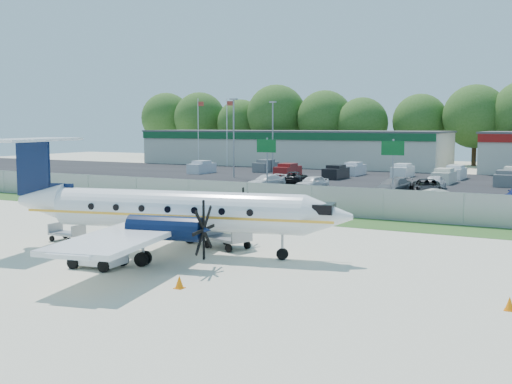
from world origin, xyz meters
The scene contains 29 objects.
ground centered at (0.00, 0.00, 0.00)m, with size 170.00×170.00×0.00m, color beige.
grass_verge centered at (0.00, 12.00, 0.01)m, with size 170.00×4.00×0.02m, color #2D561E.
access_road centered at (0.00, 19.00, 0.01)m, with size 170.00×8.00×0.02m, color black.
parking_lot centered at (0.00, 40.00, 0.01)m, with size 170.00×32.00×0.02m, color black.
perimeter_fence centered at (0.00, 14.00, 1.00)m, with size 120.00×0.06×1.99m.
building_west centered at (-24.00, 61.98, 2.63)m, with size 46.40×12.40×5.24m.
sign_left centered at (-8.00, 22.91, 3.61)m, with size 1.80×0.26×5.00m.
sign_mid centered at (3.00, 22.91, 3.61)m, with size 1.80×0.26×5.00m.
flagpole_west centered at (-35.92, 55.00, 5.64)m, with size 1.06×0.12×10.00m.
flagpole_east centered at (-30.92, 55.00, 5.64)m, with size 1.06×0.12×10.00m.
light_pole_nw centered at (-20.00, 38.00, 5.23)m, with size 0.90×0.35×9.09m.
light_pole_sw centered at (-20.00, 48.00, 5.23)m, with size 0.90×0.35×9.09m.
tree_line centered at (0.00, 74.00, 0.00)m, with size 112.00×6.00×14.00m, color #295017, non-canonical shape.
aircraft centered at (-0.68, -1.30, 2.09)m, with size 17.75×17.39×5.42m.
pushback_tug centered at (-1.58, -5.24, 0.57)m, with size 2.30×1.74×1.19m.
baggage_cart_near centered at (1.06, 0.99, 0.55)m, with size 2.55×1.96×1.18m.
baggage_cart_far centered at (-7.44, -1.21, 0.42)m, with size 1.74×1.06×0.91m.
cone_nose centered at (14.71, -3.78, 0.22)m, with size 0.33×0.33×0.47m.
cone_port_wing centered at (3.44, -6.54, 0.24)m, with size 0.35×0.35×0.50m.
cone_starboard_wing centered at (-6.02, 13.84, 0.27)m, with size 0.41×0.41×0.58m.
road_car_west centered at (-20.13, 17.60, 0.00)m, with size 1.55×4.44×1.46m, color maroon.
road_car_mid centered at (6.18, 20.97, 0.00)m, with size 1.52×4.35×1.43m, color beige.
parked_car_a centered at (-11.29, 29.21, 0.00)m, with size 1.79×4.40×1.28m, color silver.
parked_car_b centered at (-6.60, 29.62, 0.00)m, with size 1.59×3.95×1.35m, color silver.
parked_car_c centered at (1.36, 28.91, 0.00)m, with size 2.02×4.97×1.44m, color #595B5E.
parked_car_d centered at (4.20, 29.40, 0.00)m, with size 2.41×5.24×1.46m, color black.
parked_car_f centered at (-10.48, 34.11, 0.00)m, with size 2.18×4.72×1.31m, color black.
parked_car_g centered at (3.61, 35.15, 0.00)m, with size 1.68×4.19×1.43m, color silver.
far_parking_rows centered at (0.00, 45.00, 0.00)m, with size 56.00×10.00×1.60m, color gray, non-canonical shape.
Camera 1 is at (17.05, -25.91, 6.10)m, focal length 45.00 mm.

